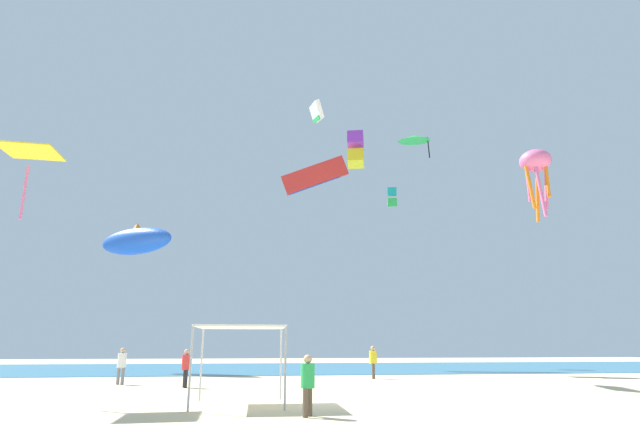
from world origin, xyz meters
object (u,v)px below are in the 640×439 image
at_px(canopy_tent, 242,330).
at_px(kite_parafoil_red, 315,176).
at_px(person_leftmost, 122,363).
at_px(kite_box_purple, 356,150).
at_px(kite_delta_green, 414,138).
at_px(kite_parafoil_white, 316,113).
at_px(kite_inflatable_blue, 136,241).
at_px(person_rightmost, 373,359).
at_px(kite_box_teal, 392,197).
at_px(kite_diamond_yellow, 30,155).
at_px(person_near_tent, 308,380).
at_px(person_central, 186,365).
at_px(kite_octopus_pink, 536,164).

relative_size(canopy_tent, kite_parafoil_red, 0.48).
relative_size(person_leftmost, kite_box_purple, 0.57).
height_order(kite_delta_green, kite_parafoil_white, kite_parafoil_white).
bearing_deg(kite_inflatable_blue, kite_box_purple, 33.14).
relative_size(person_rightmost, kite_box_teal, 0.90).
distance_m(person_leftmost, kite_parafoil_white, 20.20).
bearing_deg(kite_box_teal, kite_parafoil_white, 69.89).
bearing_deg(kite_diamond_yellow, kite_box_teal, -135.88).
bearing_deg(kite_parafoil_red, kite_delta_green, 142.13).
xyz_separation_m(canopy_tent, kite_box_teal, (13.43, 27.80, 13.78)).
bearing_deg(kite_delta_green, kite_inflatable_blue, 5.97).
distance_m(person_near_tent, kite_parafoil_red, 34.09).
distance_m(person_central, kite_diamond_yellow, 11.42).
relative_size(canopy_tent, kite_box_teal, 1.49).
relative_size(canopy_tent, kite_octopus_pink, 0.69).
xyz_separation_m(kite_delta_green, kite_octopus_pink, (4.61, -9.37, -5.63)).
height_order(kite_delta_green, kite_inflatable_blue, kite_delta_green).
bearing_deg(kite_octopus_pink, person_central, 59.24).
height_order(kite_delta_green, kite_box_purple, kite_box_purple).
bearing_deg(person_leftmost, canopy_tent, 158.93).
bearing_deg(person_central, person_near_tent, -171.72).
bearing_deg(person_central, person_rightmost, -81.26).
height_order(kite_box_purple, kite_parafoil_white, kite_box_purple).
relative_size(kite_diamond_yellow, kite_box_purple, 0.95).
xyz_separation_m(person_leftmost, kite_parafoil_red, (11.74, 17.27, 16.59)).
bearing_deg(kite_box_purple, kite_inflatable_blue, -166.30).
bearing_deg(kite_box_purple, person_near_tent, -90.60).
height_order(kite_box_teal, kite_parafoil_white, kite_parafoil_white).
xyz_separation_m(person_leftmost, kite_octopus_pink, (23.80, 0.20, 11.87)).
height_order(kite_diamond_yellow, kite_parafoil_white, kite_parafoil_white).
relative_size(kite_delta_green, kite_octopus_pink, 0.71).
distance_m(person_central, person_rightmost, 11.24).
bearing_deg(kite_inflatable_blue, kite_box_teal, 50.33).
bearing_deg(kite_box_teal, kite_inflatable_blue, 29.67).
bearing_deg(kite_diamond_yellow, person_rightmost, -154.79).
relative_size(person_rightmost, kite_octopus_pink, 0.42).
xyz_separation_m(kite_octopus_pink, kite_parafoil_white, (-13.40, 4.26, 4.87)).
relative_size(person_rightmost, kite_inflatable_blue, 0.26).
xyz_separation_m(kite_delta_green, kite_diamond_yellow, (-21.97, -16.10, -9.01)).
xyz_separation_m(person_central, kite_delta_green, (15.71, 11.78, 17.53)).
bearing_deg(person_leftmost, kite_octopus_pink, -144.60).
xyz_separation_m(person_near_tent, kite_octopus_pink, (15.57, 12.47, 11.94)).
relative_size(kite_inflatable_blue, kite_box_purple, 2.26).
bearing_deg(kite_diamond_yellow, person_leftmost, -117.20).
distance_m(person_near_tent, person_leftmost, 14.77).
bearing_deg(kite_parafoil_white, person_leftmost, -67.17).
relative_size(person_rightmost, kite_diamond_yellow, 0.63).
bearing_deg(kite_delta_green, kite_parafoil_red, -33.95).
height_order(kite_box_teal, kite_delta_green, kite_delta_green).
relative_size(person_near_tent, kite_box_teal, 0.81).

